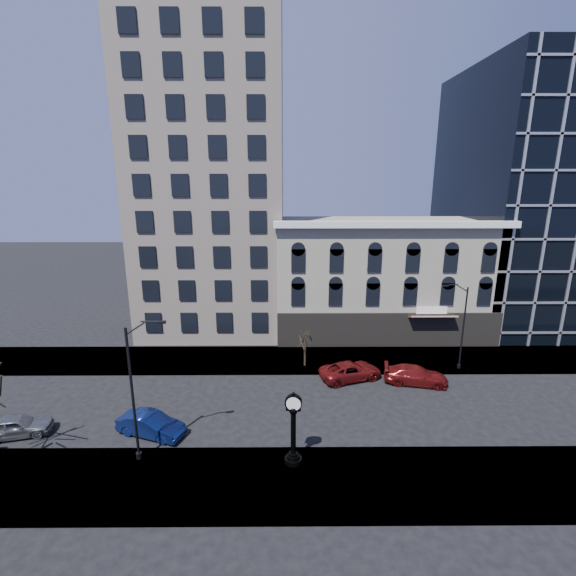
{
  "coord_description": "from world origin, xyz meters",
  "views": [
    {
      "loc": [
        1.79,
        -27.54,
        16.47
      ],
      "look_at": [
        2.0,
        4.0,
        8.0
      ],
      "focal_mm": 26.0,
      "sensor_mm": 36.0,
      "label": 1
    }
  ],
  "objects_px": {
    "street_lamp_near": "(140,355)",
    "car_near_b": "(151,425)",
    "street_clock": "(293,431)",
    "car_near_a": "(17,426)"
  },
  "relations": [
    {
      "from": "car_near_a",
      "to": "car_near_b",
      "type": "xyz_separation_m",
      "value": [
        8.74,
        0.06,
        0.02
      ]
    },
    {
      "from": "car_near_a",
      "to": "street_lamp_near",
      "type": "bearing_deg",
      "value": -117.79
    },
    {
      "from": "street_lamp_near",
      "to": "car_near_b",
      "type": "relative_size",
      "value": 1.95
    },
    {
      "from": "street_clock",
      "to": "car_near_b",
      "type": "bearing_deg",
      "value": 169.12
    },
    {
      "from": "street_clock",
      "to": "car_near_b",
      "type": "distance_m",
      "value": 9.84
    },
    {
      "from": "street_clock",
      "to": "street_lamp_near",
      "type": "height_order",
      "value": "street_lamp_near"
    },
    {
      "from": "street_lamp_near",
      "to": "car_near_b",
      "type": "xyz_separation_m",
      "value": [
        -0.67,
        2.38,
        -6.03
      ]
    },
    {
      "from": "street_lamp_near",
      "to": "car_near_b",
      "type": "bearing_deg",
      "value": 92.28
    },
    {
      "from": "street_clock",
      "to": "street_lamp_near",
      "type": "relative_size",
      "value": 0.52
    },
    {
      "from": "street_clock",
      "to": "car_near_b",
      "type": "xyz_separation_m",
      "value": [
        -9.28,
        2.93,
        -1.45
      ]
    }
  ]
}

